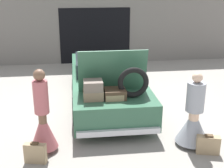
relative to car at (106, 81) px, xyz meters
name	(u,v)px	position (x,y,z in m)	size (l,w,h in m)	color
ground_plane	(106,100)	(0.00, 0.03, -0.57)	(40.00, 40.00, 0.00)	gray
garage_wall_back	(95,28)	(0.00, 4.22, 0.82)	(12.00, 0.14, 2.80)	slate
car	(106,81)	(0.00, 0.00, 0.00)	(1.90, 5.02, 1.81)	#336047
person_left	(43,123)	(-1.52, -2.53, 0.05)	(0.55, 0.55, 1.72)	brown
person_right	(193,120)	(1.53, -2.66, -0.02)	(0.70, 0.70, 1.58)	beige
suitcase_beside_left_person	(35,153)	(-1.66, -2.96, -0.37)	(0.43, 0.22, 0.43)	#9E8460
suitcase_beside_right_person	(208,145)	(1.71, -3.05, -0.38)	(0.48, 0.26, 0.41)	#9E8460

